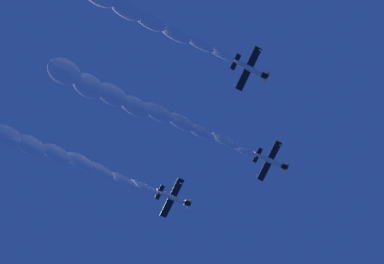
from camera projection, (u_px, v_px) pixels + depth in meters
airplane_lead at (271, 161)px, 100.84m from camera, size 7.61×7.67×3.36m
airplane_left_wingman at (174, 198)px, 102.02m from camera, size 7.60×7.69×3.24m
airplane_right_wingman at (250, 69)px, 93.06m from camera, size 7.62×7.60×3.71m
smoke_trail_lead at (121, 98)px, 91.03m from camera, size 35.70×29.98×9.75m
smoke_trail_left_wingman at (16, 140)px, 92.20m from camera, size 36.19×29.13×9.56m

